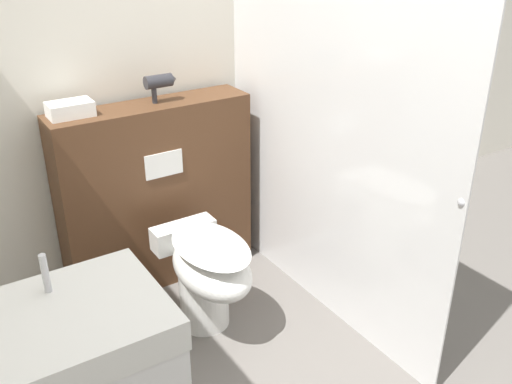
% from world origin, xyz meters
% --- Properties ---
extents(wall_back, '(8.00, 0.06, 2.50)m').
position_xyz_m(wall_back, '(0.00, 1.88, 1.25)').
color(wall_back, silver).
rests_on(wall_back, ground_plane).
extents(partition_panel, '(1.13, 0.27, 1.10)m').
position_xyz_m(partition_panel, '(-0.21, 1.68, 0.55)').
color(partition_panel, '#51331E').
rests_on(partition_panel, ground_plane).
extents(shower_glass, '(0.04, 1.78, 2.07)m').
position_xyz_m(shower_glass, '(0.44, 0.96, 1.03)').
color(shower_glass, silver).
rests_on(shower_glass, ground_plane).
extents(toilet, '(0.35, 0.65, 0.55)m').
position_xyz_m(toilet, '(-0.22, 1.08, 0.35)').
color(toilet, white).
rests_on(toilet, ground_plane).
extents(hair_drier, '(0.18, 0.07, 0.15)m').
position_xyz_m(hair_drier, '(-0.14, 1.68, 1.21)').
color(hair_drier, '#2D2D33').
rests_on(hair_drier, partition_panel).
extents(folded_towel, '(0.22, 0.14, 0.08)m').
position_xyz_m(folded_towel, '(-0.63, 1.70, 1.14)').
color(folded_towel, white).
rests_on(folded_towel, partition_panel).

